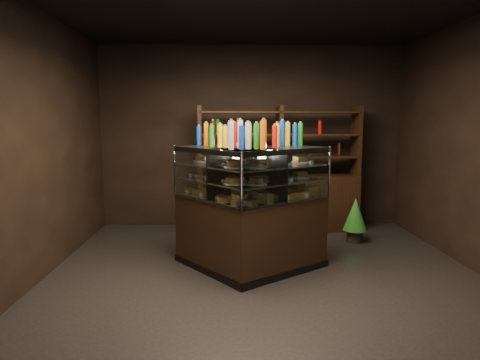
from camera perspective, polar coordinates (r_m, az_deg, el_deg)
name	(u,v)px	position (r m, az deg, el deg)	size (l,w,h in m)	color
ground	(264,276)	(5.03, 3.22, -12.67)	(5.00, 5.00, 0.00)	black
room_shell	(265,105)	(4.72, 3.40, 10.00)	(5.02, 5.02, 3.01)	black
display_case	(248,229)	(5.09, 1.11, -6.61)	(1.91, 1.48, 1.47)	black
food_display	(248,180)	(4.97, 1.12, 0.06)	(1.50, 1.07, 0.45)	#DA9F4E
bottles_top	(249,135)	(4.94, 1.14, 5.99)	(1.33, 0.93, 0.30)	#B20C0A
potted_conifer	(355,214)	(6.49, 15.13, -4.35)	(0.35, 0.35, 0.74)	black
back_shelving	(279,194)	(6.90, 5.18, -1.86)	(2.58, 0.55, 2.00)	black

